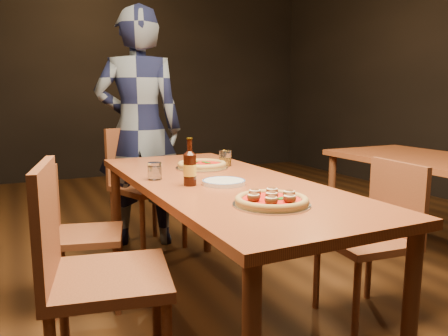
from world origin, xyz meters
name	(u,v)px	position (x,y,z in m)	size (l,w,h in m)	color
ground	(220,315)	(0.00, 0.00, 0.00)	(9.00, 9.00, 0.00)	black
table_main	(220,193)	(0.00, 0.00, 0.68)	(0.80, 2.00, 0.75)	maroon
chair_main_nw	(109,276)	(-0.65, -0.37, 0.49)	(0.46, 0.46, 0.98)	#5A2917
chair_main_sw	(86,234)	(-0.61, 0.45, 0.41)	(0.39, 0.39, 0.83)	#5A2917
chair_main_e	(365,239)	(0.68, -0.35, 0.44)	(0.41, 0.41, 0.88)	#5A2917
chair_end	(148,187)	(-0.04, 1.21, 0.49)	(0.46, 0.46, 0.98)	#5A2917
pizza_meatball	(272,200)	(-0.04, -0.56, 0.77)	(0.31, 0.31, 0.06)	#B7B7BF
pizza_margherita	(202,165)	(0.06, 0.38, 0.77)	(0.31, 0.31, 0.04)	#B7B7BF
plate_stack	(224,182)	(-0.03, -0.11, 0.76)	(0.21, 0.21, 0.02)	white
beer_bottle	(190,169)	(-0.19, -0.06, 0.83)	(0.06, 0.06, 0.23)	black
water_glass	(155,171)	(-0.30, 0.16, 0.79)	(0.07, 0.07, 0.09)	white
amber_glass	(225,158)	(0.23, 0.40, 0.80)	(0.08, 0.08, 0.10)	#AA6A13
diner	(139,129)	(-0.05, 1.36, 0.92)	(0.67, 0.44, 1.84)	black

